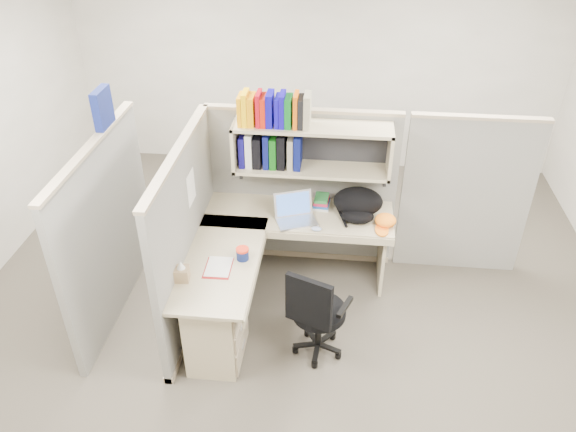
# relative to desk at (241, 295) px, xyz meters

# --- Properties ---
(ground) EXTENTS (6.00, 6.00, 0.00)m
(ground) POSITION_rel_desk_xyz_m (0.41, 0.29, -0.44)
(ground) COLOR #332F27
(ground) RESTS_ON ground
(room_shell) EXTENTS (6.00, 6.00, 6.00)m
(room_shell) POSITION_rel_desk_xyz_m (0.41, 0.29, 1.18)
(room_shell) COLOR #AAA699
(room_shell) RESTS_ON ground
(cubicle) EXTENTS (3.79, 1.84, 1.95)m
(cubicle) POSITION_rel_desk_xyz_m (0.04, 0.74, 0.47)
(cubicle) COLOR #62625D
(cubicle) RESTS_ON ground
(desk) EXTENTS (1.74, 1.75, 0.73)m
(desk) POSITION_rel_desk_xyz_m (0.00, 0.00, 0.00)
(desk) COLOR tan
(desk) RESTS_ON ground
(laptop) EXTENTS (0.45, 0.45, 0.25)m
(laptop) POSITION_rel_desk_xyz_m (0.40, 0.71, 0.42)
(laptop) COLOR #BABABF
(laptop) RESTS_ON desk
(backpack) EXTENTS (0.46, 0.36, 0.27)m
(backpack) POSITION_rel_desk_xyz_m (0.95, 0.85, 0.42)
(backpack) COLOR black
(backpack) RESTS_ON desk
(orange_cap) EXTENTS (0.25, 0.27, 0.10)m
(orange_cap) POSITION_rel_desk_xyz_m (1.20, 0.75, 0.34)
(orange_cap) COLOR orange
(orange_cap) RESTS_ON desk
(snack_canister) EXTENTS (0.11, 0.11, 0.11)m
(snack_canister) POSITION_rel_desk_xyz_m (0.01, 0.12, 0.35)
(snack_canister) COLOR #0E1B52
(snack_canister) RESTS_ON desk
(tissue_box) EXTENTS (0.12, 0.12, 0.18)m
(tissue_box) POSITION_rel_desk_xyz_m (-0.41, -0.19, 0.38)
(tissue_box) COLOR #9E815A
(tissue_box) RESTS_ON desk
(mouse) EXTENTS (0.11, 0.09, 0.03)m
(mouse) POSITION_rel_desk_xyz_m (0.59, 0.60, 0.31)
(mouse) COLOR #8E9FC9
(mouse) RESTS_ON desk
(paper_cup) EXTENTS (0.08, 0.08, 0.10)m
(paper_cup) POSITION_rel_desk_xyz_m (0.35, 0.98, 0.34)
(paper_cup) COLOR silver
(paper_cup) RESTS_ON desk
(book_stack) EXTENTS (0.17, 0.22, 0.10)m
(book_stack) POSITION_rel_desk_xyz_m (0.61, 1.01, 0.34)
(book_stack) COLOR gray
(book_stack) RESTS_ON desk
(loose_paper) EXTENTS (0.20, 0.27, 0.00)m
(loose_paper) POSITION_rel_desk_xyz_m (-0.17, -0.00, 0.29)
(loose_paper) COLOR white
(loose_paper) RESTS_ON desk
(task_chair) EXTENTS (0.53, 0.49, 0.92)m
(task_chair) POSITION_rel_desk_xyz_m (0.65, -0.17, -0.11)
(task_chair) COLOR black
(task_chair) RESTS_ON ground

